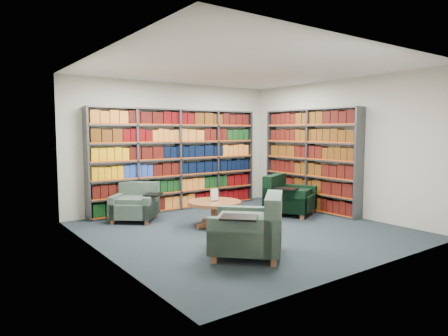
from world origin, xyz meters
TOP-DOWN VIEW (x-y plane):
  - room_shell at (0.00, 0.00)m, footprint 5.02×5.02m
  - bookshelf_back at (0.00, 2.34)m, footprint 4.00×0.28m
  - bookshelf_right at (2.34, 0.60)m, footprint 0.28×2.50m
  - chair_teal_left at (-1.22, 1.86)m, footprint 1.12×1.12m
  - chair_green_right at (1.57, 0.55)m, footprint 1.21×1.20m
  - chair_teal_front at (-0.81, -1.23)m, footprint 1.34×1.34m
  - coffee_table at (-0.27, 0.53)m, footprint 0.98×0.98m

SIDE VIEW (x-z plane):
  - chair_teal_left at x=-1.22m, z-range -0.07..0.65m
  - chair_green_right at x=1.57m, z-range -0.08..0.74m
  - chair_teal_front at x=-0.81m, z-range -0.08..0.78m
  - coffee_table at x=-0.27m, z-range 0.02..0.71m
  - bookshelf_back at x=0.00m, z-range 0.00..2.20m
  - bookshelf_right at x=2.34m, z-range 0.00..2.20m
  - room_shell at x=0.00m, z-range -0.01..2.81m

